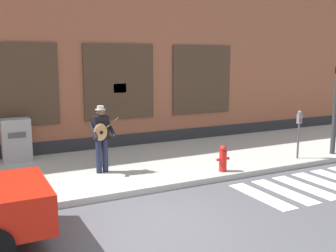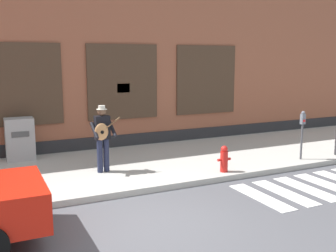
{
  "view_description": "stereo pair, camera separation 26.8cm",
  "coord_description": "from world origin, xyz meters",
  "px_view_note": "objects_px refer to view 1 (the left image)",
  "views": [
    {
      "loc": [
        -2.88,
        -6.36,
        3.06
      ],
      "look_at": [
        1.3,
        1.85,
        1.5
      ],
      "focal_mm": 42.0,
      "sensor_mm": 36.0,
      "label": 1
    },
    {
      "loc": [
        -2.64,
        -6.48,
        3.06
      ],
      "look_at": [
        1.3,
        1.85,
        1.5
      ],
      "focal_mm": 42.0,
      "sensor_mm": 36.0,
      "label": 2
    }
  ],
  "objects_px": {
    "utility_box": "(16,140)",
    "fire_hydrant": "(223,159)",
    "parking_meter": "(299,127)",
    "busker": "(101,135)"
  },
  "relations": [
    {
      "from": "utility_box",
      "to": "fire_hydrant",
      "type": "height_order",
      "value": "utility_box"
    },
    {
      "from": "busker",
      "to": "utility_box",
      "type": "relative_size",
      "value": 1.41
    },
    {
      "from": "busker",
      "to": "fire_hydrant",
      "type": "distance_m",
      "value": 3.23
    },
    {
      "from": "busker",
      "to": "parking_meter",
      "type": "relative_size",
      "value": 1.22
    },
    {
      "from": "busker",
      "to": "utility_box",
      "type": "distance_m",
      "value": 2.95
    },
    {
      "from": "parking_meter",
      "to": "fire_hydrant",
      "type": "xyz_separation_m",
      "value": [
        -2.79,
        -0.14,
        -0.6
      ]
    },
    {
      "from": "busker",
      "to": "fire_hydrant",
      "type": "xyz_separation_m",
      "value": [
        2.87,
        -1.33,
        -0.65
      ]
    },
    {
      "from": "parking_meter",
      "to": "fire_hydrant",
      "type": "height_order",
      "value": "parking_meter"
    },
    {
      "from": "parking_meter",
      "to": "utility_box",
      "type": "xyz_separation_m",
      "value": [
        -7.48,
        3.48,
        -0.33
      ]
    },
    {
      "from": "parking_meter",
      "to": "utility_box",
      "type": "bearing_deg",
      "value": 155.05
    }
  ]
}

